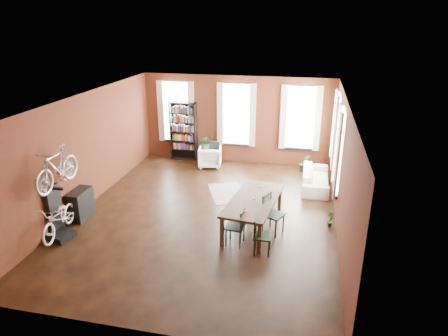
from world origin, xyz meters
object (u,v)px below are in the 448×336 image
(bookshelf, at_px, (183,131))
(cream_sofa, at_px, (316,175))
(bike_trainer, at_px, (62,236))
(plant_stand, at_px, (207,156))
(dining_chair_a, at_px, (235,227))
(dining_chair_d, at_px, (273,214))
(dining_chair_c, at_px, (263,236))
(white_armchair, at_px, (210,156))
(dining_chair_b, at_px, (242,206))
(console_table, at_px, (80,204))
(bicycle_floor, at_px, (57,204))
(dining_table, at_px, (253,213))

(bookshelf, distance_m, cream_sofa, 5.28)
(bike_trainer, xyz_separation_m, plant_stand, (2.12, 6.07, 0.19))
(bookshelf, distance_m, bike_trainer, 6.50)
(dining_chair_a, height_order, plant_stand, dining_chair_a)
(dining_chair_d, distance_m, bookshelf, 6.29)
(dining_chair_c, bearing_deg, dining_chair_d, -9.72)
(white_armchair, distance_m, bike_trainer, 6.18)
(dining_chair_a, distance_m, cream_sofa, 4.35)
(dining_chair_b, relative_size, console_table, 1.02)
(dining_chair_b, relative_size, bicycle_floor, 0.51)
(bicycle_floor, bearing_deg, dining_table, 11.55)
(bookshelf, bearing_deg, dining_chair_c, -57.38)
(cream_sofa, relative_size, console_table, 2.60)
(bookshelf, xyz_separation_m, bicycle_floor, (-1.15, -6.32, -0.15))
(dining_chair_d, bearing_deg, bicycle_floor, 130.43)
(cream_sofa, bearing_deg, dining_chair_c, 164.16)
(white_armchair, bearing_deg, dining_chair_b, 106.81)
(dining_table, bearing_deg, dining_chair_b, 140.17)
(dining_chair_a, height_order, white_armchair, dining_chair_a)
(dining_table, distance_m, bike_trainer, 4.83)
(cream_sofa, xyz_separation_m, bike_trainer, (-6.12, -4.61, -0.33))
(dining_table, distance_m, plant_stand, 5.12)
(dining_chair_c, height_order, bookshelf, bookshelf)
(dining_chair_b, height_order, cream_sofa, same)
(dining_table, distance_m, bookshelf, 5.86)
(dining_chair_b, bearing_deg, bicycle_floor, -67.10)
(white_armchair, xyz_separation_m, bike_trainer, (-2.35, -5.70, -0.33))
(dining_table, bearing_deg, white_armchair, 125.10)
(dining_chair_c, distance_m, console_table, 5.09)
(dining_chair_d, bearing_deg, dining_table, 98.56)
(dining_table, xyz_separation_m, bicycle_floor, (-4.53, -1.58, 0.54))
(dining_chair_b, relative_size, dining_chair_d, 0.80)
(white_armchair, relative_size, console_table, 1.02)
(bike_trainer, relative_size, bicycle_floor, 0.33)
(dining_chair_a, xyz_separation_m, cream_sofa, (1.88, 3.92, -0.06))
(dining_chair_a, bearing_deg, dining_chair_c, 74.74)
(dining_chair_b, bearing_deg, cream_sofa, 142.27)
(cream_sofa, xyz_separation_m, plant_stand, (-4.00, 1.46, -0.14))
(white_armchair, bearing_deg, console_table, 52.40)
(dining_chair_b, bearing_deg, plant_stand, -155.33)
(dining_chair_c, relative_size, white_armchair, 1.08)
(dining_chair_a, relative_size, bicycle_floor, 0.58)
(dining_chair_a, distance_m, bike_trainer, 4.32)
(dining_chair_b, height_order, white_armchair, same)
(dining_chair_b, xyz_separation_m, dining_chair_c, (0.73, -1.51, 0.03))
(dining_chair_a, distance_m, dining_chair_d, 1.11)
(dining_chair_c, xyz_separation_m, bookshelf, (-3.76, 5.88, 0.66))
(dining_chair_d, distance_m, white_armchair, 5.08)
(bicycle_floor, bearing_deg, dining_chair_b, 17.29)
(plant_stand, bearing_deg, bicycle_floor, -109.07)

